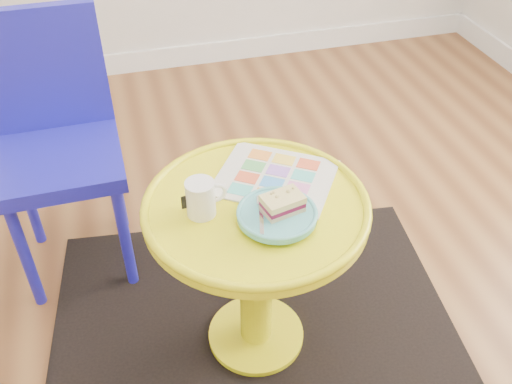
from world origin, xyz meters
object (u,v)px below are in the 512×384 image
object	(u,v)px
chair	(55,134)
mug	(201,197)
side_table	(256,247)
newspaper	(275,178)
plate	(277,215)

from	to	relation	value
chair	mug	distance (m)	0.69
side_table	newspaper	world-z (taller)	newspaper
chair	newspaper	bearing A→B (deg)	-39.74
side_table	newspaper	bearing A→B (deg)	48.53
mug	plate	bearing A→B (deg)	-30.77
chair	plate	distance (m)	0.86
chair	plate	bearing A→B (deg)	-50.57
side_table	chair	size ratio (longest dim) A/B	0.67
plate	newspaper	bearing A→B (deg)	74.35
chair	newspaper	world-z (taller)	chair
plate	chair	bearing A→B (deg)	130.21
side_table	plate	world-z (taller)	plate
chair	plate	size ratio (longest dim) A/B	4.42
plate	mug	bearing A→B (deg)	155.53
side_table	chair	xyz separation A→B (m)	(-0.52, 0.57, 0.11)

